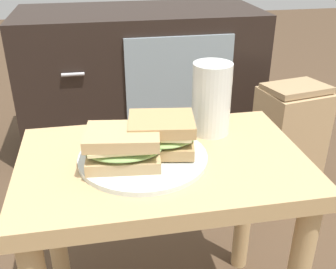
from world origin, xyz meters
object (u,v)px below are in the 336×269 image
at_px(sandwich_back, 162,134).
at_px(tv_cabinet, 141,80).
at_px(paper_bag, 289,139).
at_px(plate, 143,159).
at_px(beer_glass, 211,100).
at_px(sandwich_front, 123,147).

bearing_deg(sandwich_back, tv_cabinet, 85.68).
bearing_deg(paper_bag, plate, -139.31).
xyz_separation_m(sandwich_back, beer_glass, (0.12, 0.08, 0.03)).
relative_size(sandwich_back, beer_glass, 0.98).
bearing_deg(plate, sandwich_front, -157.35).
distance_m(plate, paper_bag, 0.80).
xyz_separation_m(tv_cabinet, paper_bag, (0.47, -0.46, -0.09)).
bearing_deg(plate, paper_bag, 40.69).
relative_size(sandwich_back, paper_bag, 0.38).
bearing_deg(beer_glass, tv_cabinet, 93.44).
relative_size(plate, beer_glass, 1.61).
relative_size(beer_glass, paper_bag, 0.39).
distance_m(tv_cabinet, paper_bag, 0.66).
height_order(sandwich_front, sandwich_back, sandwich_back).
bearing_deg(tv_cabinet, paper_bag, -44.50).
distance_m(sandwich_front, paper_bag, 0.86).
distance_m(sandwich_back, beer_glass, 0.15).
bearing_deg(plate, sandwich_back, 22.65).
bearing_deg(paper_bag, tv_cabinet, 135.50).
xyz_separation_m(tv_cabinet, sandwich_back, (-0.07, -0.94, 0.22)).
distance_m(plate, beer_glass, 0.20).
bearing_deg(sandwich_front, plate, 22.65).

